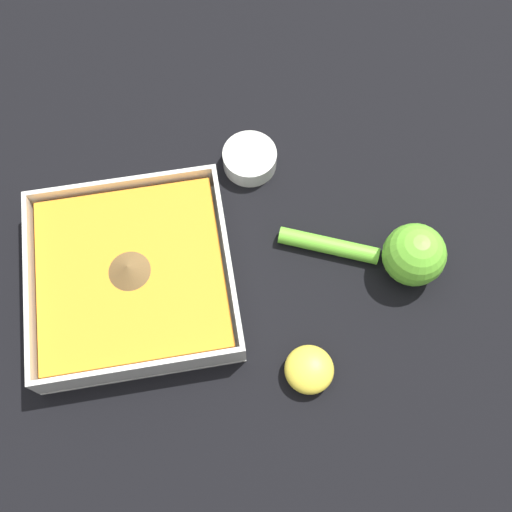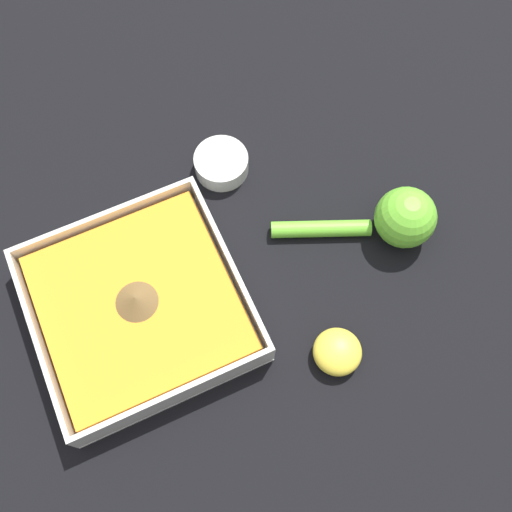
{
  "view_description": "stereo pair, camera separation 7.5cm",
  "coord_description": "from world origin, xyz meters",
  "px_view_note": "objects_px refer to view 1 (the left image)",
  "views": [
    {
      "loc": [
        -0.31,
        -0.12,
        0.73
      ],
      "look_at": [
        -0.02,
        -0.16,
        0.03
      ],
      "focal_mm": 42.0,
      "sensor_mm": 36.0,
      "label": 1
    },
    {
      "loc": [
        -0.28,
        -0.04,
        0.73
      ],
      "look_at": [
        -0.02,
        -0.16,
        0.03
      ],
      "focal_mm": 42.0,
      "sensor_mm": 36.0,
      "label": 2
    }
  ],
  "objects_px": {
    "lemon_squeezer": "(404,254)",
    "spice_bowl": "(250,159)",
    "lemon_half": "(309,370)",
    "square_dish": "(133,277)"
  },
  "relations": [
    {
      "from": "square_dish",
      "to": "lemon_squeezer",
      "type": "height_order",
      "value": "lemon_squeezer"
    },
    {
      "from": "square_dish",
      "to": "spice_bowl",
      "type": "bearing_deg",
      "value": -49.11
    },
    {
      "from": "square_dish",
      "to": "lemon_half",
      "type": "distance_m",
      "value": 0.25
    },
    {
      "from": "square_dish",
      "to": "lemon_squeezer",
      "type": "relative_size",
      "value": 1.24
    },
    {
      "from": "lemon_squeezer",
      "to": "spice_bowl",
      "type": "bearing_deg",
      "value": 155.8
    },
    {
      "from": "square_dish",
      "to": "lemon_half",
      "type": "relative_size",
      "value": 4.19
    },
    {
      "from": "spice_bowl",
      "to": "lemon_half",
      "type": "height_order",
      "value": "lemon_half"
    },
    {
      "from": "spice_bowl",
      "to": "lemon_squeezer",
      "type": "relative_size",
      "value": 0.37
    },
    {
      "from": "lemon_squeezer",
      "to": "lemon_half",
      "type": "relative_size",
      "value": 3.38
    },
    {
      "from": "square_dish",
      "to": "lemon_squeezer",
      "type": "xyz_separation_m",
      "value": [
        -0.03,
        -0.34,
        0.01
      ]
    }
  ]
}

